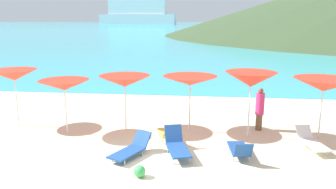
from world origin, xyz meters
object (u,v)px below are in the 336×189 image
Objects in this scene: umbrella_5 at (324,85)px; lounge_chair_2 at (311,141)px; lounge_chair_3 at (168,133)px; beachgoer_0 at (260,108)px; lounge_chair_1 at (240,149)px; umbrella_4 at (251,79)px; cruise_ship at (137,12)px; lounge_chair_4 at (131,149)px; umbrella_0 at (14,75)px; umbrella_1 at (64,85)px; beach_ball at (140,171)px; umbrella_2 at (125,81)px; umbrella_3 at (190,81)px; lounge_chair_0 at (177,145)px.

umbrella_5 is 2.05m from lounge_chair_2.
lounge_chair_3 is 3.72m from beachgoer_0.
umbrella_5 is at bearing -150.46° from lounge_chair_1.
umbrella_4 reaches higher than lounge_chair_3.
cruise_ship is at bearing 102.48° from umbrella_4.
lounge_chair_1 is 3.32m from lounge_chair_4.
umbrella_0 reaches higher than lounge_chair_3.
lounge_chair_4 is (5.11, -2.48, -1.78)m from umbrella_0.
umbrella_4 is at bearing 3.48° from umbrella_1.
umbrella_4 is at bearing -177.82° from umbrella_5.
umbrella_5 reaches higher than lounge_chair_2.
lounge_chair_2 is 5.82m from lounge_chair_4.
beachgoer_0 is (4.28, 3.05, 0.60)m from lounge_chair_4.
umbrella_5 is 6.59× the size of beach_ball.
lounge_chair_1 is 0.92× the size of beachgoer_0.
umbrella_3 is at bearing 2.00° from umbrella_2.
lounge_chair_0 is (4.21, -1.55, -1.49)m from umbrella_1.
umbrella_5 reaches higher than umbrella_3.
umbrella_2 is at bearing -71.86° from cruise_ship.
lounge_chair_0 is at bearing -20.18° from umbrella_1.
umbrella_5 is at bearing 3.13° from umbrella_1.
beach_ball is (-2.79, -1.59, -0.12)m from lounge_chair_1.
lounge_chair_1 reaches higher than beach_ball.
umbrella_2 is at bearing 116.64° from lounge_chair_0.
umbrella_2 is 6.79m from lounge_chair_2.
umbrella_0 reaches higher than lounge_chair_2.
beach_ball is (0.52, -1.33, -0.09)m from lounge_chair_4.
lounge_chair_4 is (-0.99, -1.41, -0.04)m from lounge_chair_3.
lounge_chair_3 is 0.88× the size of lounge_chair_4.
umbrella_3 is 264.65m from cruise_ship.
beach_ball is at bearing -147.63° from umbrella_5.
umbrella_2 reaches higher than lounge_chair_2.
umbrella_4 is 265.51m from cruise_ship.
cruise_ship reaches higher than lounge_chair_3.
lounge_chair_2 is at bearing -18.93° from umbrella_3.
umbrella_3 is at bearing -135.95° from lounge_chair_3.
umbrella_0 is 1.11× the size of umbrella_1.
umbrella_5 is at bearing 49.37° from lounge_chair_2.
lounge_chair_3 is at bearing -5.80° from umbrella_1.
umbrella_0 is at bearing 179.05° from umbrella_5.
lounge_chair_1 is 0.98× the size of lounge_chair_2.
lounge_chair_2 is at bearing -117.79° from umbrella_5.
cruise_ship is (-54.57, 259.92, 9.39)m from lounge_chair_3.
umbrella_3 is 2.87m from beachgoer_0.
lounge_chair_3 is 1.73m from lounge_chair_4.
lounge_chair_0 reaches higher than lounge_chair_4.
umbrella_2 is 7.03m from umbrella_5.
lounge_chair_1 is (8.43, -2.23, -1.75)m from umbrella_0.
umbrella_1 reaches higher than lounge_chair_4.
umbrella_2 reaches higher than lounge_chair_0.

